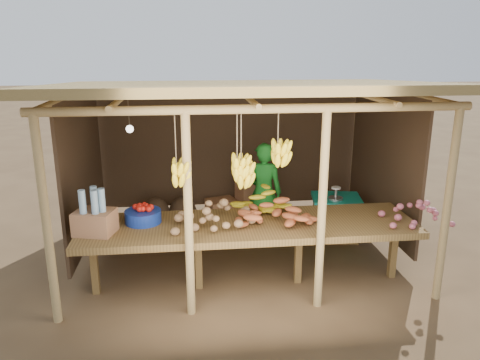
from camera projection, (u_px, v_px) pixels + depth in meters
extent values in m
plane|color=brown|center=(240.00, 251.00, 6.59)|extent=(60.00, 60.00, 0.00)
cylinder|color=tan|center=(46.00, 223.00, 4.62)|extent=(0.09, 0.09, 2.20)
cylinder|color=tan|center=(447.00, 208.00, 5.08)|extent=(0.09, 0.09, 2.20)
cylinder|color=tan|center=(99.00, 155.00, 7.49)|extent=(0.09, 0.09, 2.20)
cylinder|color=tan|center=(353.00, 149.00, 7.94)|extent=(0.09, 0.09, 2.20)
cylinder|color=tan|center=(188.00, 218.00, 4.77)|extent=(0.09, 0.09, 2.20)
cylinder|color=tan|center=(322.00, 213.00, 4.92)|extent=(0.09, 0.09, 2.20)
cylinder|color=tan|center=(257.00, 109.00, 4.54)|extent=(4.40, 0.09, 0.09)
cylinder|color=tan|center=(229.00, 84.00, 7.41)|extent=(4.40, 0.09, 0.09)
cube|color=olive|center=(240.00, 87.00, 5.95)|extent=(4.70, 3.50, 0.28)
cube|color=#402D1D|center=(230.00, 146.00, 7.66)|extent=(4.20, 0.04, 1.98)
cube|color=#402D1D|center=(83.00, 169.00, 6.22)|extent=(0.04, 2.40, 1.98)
cube|color=#402D1D|center=(383.00, 161.00, 6.67)|extent=(0.04, 2.40, 1.98)
cube|color=brown|center=(249.00, 226.00, 5.47)|extent=(3.90, 1.05, 0.08)
cube|color=brown|center=(94.00, 265.00, 5.39)|extent=(0.08, 0.08, 0.72)
cube|color=brown|center=(199.00, 260.00, 5.51)|extent=(0.08, 0.08, 0.72)
cube|color=brown|center=(298.00, 255.00, 5.64)|extent=(0.08, 0.08, 0.72)
cube|color=brown|center=(393.00, 250.00, 5.77)|extent=(0.08, 0.08, 0.72)
cylinder|color=navy|center=(143.00, 216.00, 5.46)|extent=(0.42, 0.42, 0.15)
cube|color=#A26C48|center=(95.00, 222.00, 5.12)|extent=(0.48, 0.42, 0.26)
imported|color=#1A7522|center=(263.00, 193.00, 6.75)|extent=(0.59, 0.44, 1.48)
cube|color=brown|center=(335.00, 219.00, 6.99)|extent=(0.71, 0.64, 0.58)
cube|color=#0D8F81|center=(337.00, 199.00, 6.90)|extent=(0.79, 0.71, 0.06)
cube|color=#A26C48|center=(251.00, 209.00, 7.71)|extent=(0.55, 0.49, 0.36)
cube|color=#A26C48|center=(252.00, 188.00, 7.61)|extent=(0.55, 0.49, 0.36)
cube|color=#A26C48|center=(222.00, 210.00, 7.66)|extent=(0.55, 0.49, 0.36)
ellipsoid|color=#402D1D|center=(156.00, 213.00, 7.30)|extent=(0.46, 0.46, 0.62)
ellipsoid|color=#402D1D|center=(183.00, 212.00, 7.35)|extent=(0.46, 0.46, 0.62)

